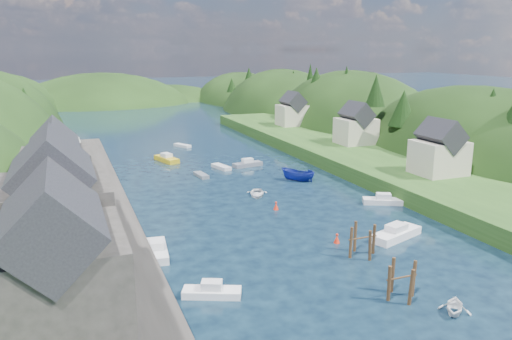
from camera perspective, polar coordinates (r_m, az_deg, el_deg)
name	(u,v)px	position (r m, az deg, el deg)	size (l,w,h in m)	color
ground	(213,165)	(91.79, -4.98, 0.58)	(600.00, 600.00, 0.00)	black
hillside_right	(350,159)	(134.05, 10.71, 1.29)	(36.00, 245.56, 48.00)	black
far_hills	(131,127)	(213.86, -14.06, 4.73)	(103.00, 68.00, 44.00)	black
hill_trees	(193,97)	(104.25, -7.21, 8.30)	(90.86, 147.22, 12.01)	black
quay_left	(82,230)	(59.26, -19.31, -6.50)	(12.00, 110.00, 2.00)	#2D2B28
terrace_left_grass	(12,236)	(59.49, -26.11, -6.82)	(12.00, 110.00, 2.50)	#234719
quayside_buildings	(57,218)	(44.43, -21.75, -5.08)	(8.00, 35.84, 12.90)	#2D2B28
boat_sheds	(58,160)	(76.48, -21.66, 1.07)	(7.00, 21.00, 7.50)	#2D2D30
terrace_right	(360,159)	(92.88, 11.78, 1.25)	(16.00, 120.00, 2.40)	#234719
right_bank_cottages	(351,126)	(100.55, 10.77, 4.92)	(9.00, 59.24, 8.41)	beige
piling_cluster_near	(401,284)	(44.88, 16.27, -12.38)	(2.98, 2.81, 3.81)	#382314
piling_cluster_far	(362,243)	(52.54, 12.06, -8.19)	(3.28, 3.06, 3.85)	#382314
channel_buoy_near	(337,239)	(55.65, 9.23, -7.76)	(0.70, 0.70, 1.10)	red
channel_buoy_far	(276,206)	(66.05, 2.30, -4.14)	(0.70, 0.70, 1.10)	red
moored_boats	(277,216)	(61.58, 2.39, -5.29)	(36.34, 90.64, 2.35)	slate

